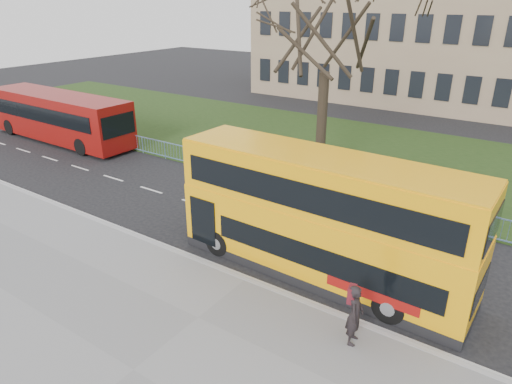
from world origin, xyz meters
TOP-DOWN VIEW (x-y plane):
  - ground at (0.00, 0.00)m, footprint 120.00×120.00m
  - pavement at (0.00, -6.75)m, footprint 80.00×10.50m
  - kerb at (0.00, -1.55)m, footprint 80.00×0.20m
  - grass_verge at (0.00, 14.30)m, footprint 80.00×15.40m
  - guard_railing at (0.00, 6.60)m, footprint 40.00×0.12m
  - bare_tree at (-3.00, 10.00)m, footprint 9.29×9.29m
  - civic_building at (-5.00, 35.00)m, footprint 30.00×15.00m
  - yellow_bus at (1.84, 0.39)m, footprint 10.67×2.82m
  - red_bus at (-20.79, 5.39)m, footprint 12.43×2.96m
  - pedestrian at (4.41, -2.41)m, footprint 0.57×0.76m

SIDE VIEW (x-z plane):
  - ground at x=0.00m, z-range 0.00..0.00m
  - grass_verge at x=0.00m, z-range 0.00..0.08m
  - pavement at x=0.00m, z-range 0.00..0.12m
  - kerb at x=0.00m, z-range 0.00..0.14m
  - guard_railing at x=0.00m, z-range 0.00..1.10m
  - pedestrian at x=4.41m, z-range 0.12..2.00m
  - red_bus at x=-20.79m, z-range 0.11..3.38m
  - yellow_bus at x=1.84m, z-range 0.16..4.61m
  - bare_tree at x=-3.00m, z-range 0.08..13.36m
  - civic_building at x=-5.00m, z-range 0.00..14.00m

